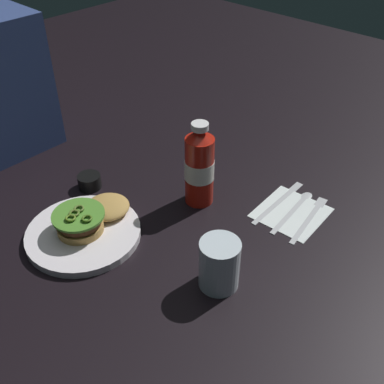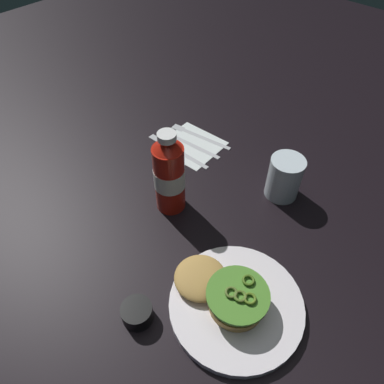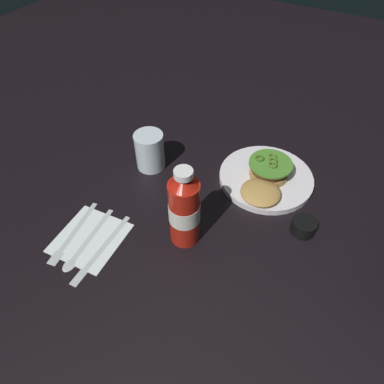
{
  "view_description": "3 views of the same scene",
  "coord_description": "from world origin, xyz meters",
  "px_view_note": "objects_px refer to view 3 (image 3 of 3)",
  "views": [
    {
      "loc": [
        -0.53,
        -0.59,
        0.7
      ],
      "look_at": [
        0.06,
        -0.03,
        0.07
      ],
      "focal_mm": 43.44,
      "sensor_mm": 36.0,
      "label": 1
    },
    {
      "loc": [
        -0.28,
        0.37,
        0.64
      ],
      "look_at": [
        0.07,
        -0.01,
        0.07
      ],
      "focal_mm": 33.32,
      "sensor_mm": 36.0,
      "label": 2
    },
    {
      "loc": [
        0.54,
        0.25,
        0.66
      ],
      "look_at": [
        0.05,
        -0.02,
        0.08
      ],
      "focal_mm": 32.52,
      "sensor_mm": 36.0,
      "label": 3
    }
  ],
  "objects_px": {
    "spoon_utensil": "(82,247)",
    "butter_knife": "(98,252)",
    "napkin": "(90,238)",
    "ketchup_bottle": "(183,209)",
    "burger_sandwich": "(266,177)",
    "dinner_plate": "(266,178)",
    "condiment_cup": "(303,226)",
    "fork_utensil": "(70,237)",
    "water_glass": "(150,151)"
  },
  "relations": [
    {
      "from": "ketchup_bottle",
      "to": "spoon_utensil",
      "type": "relative_size",
      "value": 1.11
    },
    {
      "from": "ketchup_bottle",
      "to": "fork_utensil",
      "type": "relative_size",
      "value": 1.1
    },
    {
      "from": "water_glass",
      "to": "spoon_utensil",
      "type": "distance_m",
      "value": 0.31
    },
    {
      "from": "fork_utensil",
      "to": "spoon_utensil",
      "type": "bearing_deg",
      "value": 80.07
    },
    {
      "from": "burger_sandwich",
      "to": "fork_utensil",
      "type": "height_order",
      "value": "burger_sandwich"
    },
    {
      "from": "dinner_plate",
      "to": "napkin",
      "type": "height_order",
      "value": "dinner_plate"
    },
    {
      "from": "ketchup_bottle",
      "to": "condiment_cup",
      "type": "bearing_deg",
      "value": 121.78
    },
    {
      "from": "condiment_cup",
      "to": "butter_knife",
      "type": "bearing_deg",
      "value": -53.43
    },
    {
      "from": "condiment_cup",
      "to": "spoon_utensil",
      "type": "xyz_separation_m",
      "value": [
        0.29,
        -0.42,
        -0.01
      ]
    },
    {
      "from": "dinner_plate",
      "to": "burger_sandwich",
      "type": "height_order",
      "value": "burger_sandwich"
    },
    {
      "from": "napkin",
      "to": "spoon_utensil",
      "type": "height_order",
      "value": "spoon_utensil"
    },
    {
      "from": "dinner_plate",
      "to": "burger_sandwich",
      "type": "xyz_separation_m",
      "value": [
        0.03,
        0.01,
        0.03
      ]
    },
    {
      "from": "butter_knife",
      "to": "water_glass",
      "type": "bearing_deg",
      "value": -168.9
    },
    {
      "from": "burger_sandwich",
      "to": "ketchup_bottle",
      "type": "height_order",
      "value": "ketchup_bottle"
    },
    {
      "from": "ketchup_bottle",
      "to": "fork_utensil",
      "type": "height_order",
      "value": "ketchup_bottle"
    },
    {
      "from": "fork_utensil",
      "to": "spoon_utensil",
      "type": "xyz_separation_m",
      "value": [
        0.01,
        0.04,
        0.0
      ]
    },
    {
      "from": "ketchup_bottle",
      "to": "water_glass",
      "type": "bearing_deg",
      "value": -130.04
    },
    {
      "from": "napkin",
      "to": "burger_sandwich",
      "type": "bearing_deg",
      "value": 139.94
    },
    {
      "from": "dinner_plate",
      "to": "ketchup_bottle",
      "type": "relative_size",
      "value": 1.19
    },
    {
      "from": "ketchup_bottle",
      "to": "dinner_plate",
      "type": "bearing_deg",
      "value": 159.14
    },
    {
      "from": "water_glass",
      "to": "fork_utensil",
      "type": "relative_size",
      "value": 0.55
    },
    {
      "from": "dinner_plate",
      "to": "ketchup_bottle",
      "type": "xyz_separation_m",
      "value": [
        0.27,
        -0.1,
        0.09
      ]
    },
    {
      "from": "fork_utensil",
      "to": "spoon_utensil",
      "type": "height_order",
      "value": "same"
    },
    {
      "from": "spoon_utensil",
      "to": "dinner_plate",
      "type": "bearing_deg",
      "value": 145.04
    },
    {
      "from": "ketchup_bottle",
      "to": "butter_knife",
      "type": "bearing_deg",
      "value": -46.51
    },
    {
      "from": "ketchup_bottle",
      "to": "napkin",
      "type": "bearing_deg",
      "value": -59.22
    },
    {
      "from": "spoon_utensil",
      "to": "butter_knife",
      "type": "height_order",
      "value": "same"
    },
    {
      "from": "burger_sandwich",
      "to": "condiment_cup",
      "type": "bearing_deg",
      "value": 54.42
    },
    {
      "from": "burger_sandwich",
      "to": "napkin",
      "type": "height_order",
      "value": "burger_sandwich"
    },
    {
      "from": "fork_utensil",
      "to": "butter_knife",
      "type": "bearing_deg",
      "value": 88.67
    },
    {
      "from": "condiment_cup",
      "to": "fork_utensil",
      "type": "xyz_separation_m",
      "value": [
        0.28,
        -0.47,
        -0.01
      ]
    },
    {
      "from": "ketchup_bottle",
      "to": "condiment_cup",
      "type": "relative_size",
      "value": 3.65
    },
    {
      "from": "dinner_plate",
      "to": "water_glass",
      "type": "xyz_separation_m",
      "value": [
        0.1,
        -0.3,
        0.04
      ]
    },
    {
      "from": "water_glass",
      "to": "butter_knife",
      "type": "height_order",
      "value": "water_glass"
    },
    {
      "from": "dinner_plate",
      "to": "condiment_cup",
      "type": "bearing_deg",
      "value": 48.65
    },
    {
      "from": "condiment_cup",
      "to": "napkin",
      "type": "distance_m",
      "value": 0.5
    },
    {
      "from": "water_glass",
      "to": "fork_utensil",
      "type": "distance_m",
      "value": 0.31
    },
    {
      "from": "ketchup_bottle",
      "to": "water_glass",
      "type": "height_order",
      "value": "ketchup_bottle"
    },
    {
      "from": "dinner_plate",
      "to": "napkin",
      "type": "relative_size",
      "value": 1.64
    },
    {
      "from": "water_glass",
      "to": "ketchup_bottle",
      "type": "bearing_deg",
      "value": 49.96
    },
    {
      "from": "dinner_plate",
      "to": "water_glass",
      "type": "relative_size",
      "value": 2.37
    },
    {
      "from": "ketchup_bottle",
      "to": "butter_knife",
      "type": "height_order",
      "value": "ketchup_bottle"
    },
    {
      "from": "condiment_cup",
      "to": "spoon_utensil",
      "type": "bearing_deg",
      "value": -55.69
    },
    {
      "from": "spoon_utensil",
      "to": "butter_knife",
      "type": "xyz_separation_m",
      "value": [
        -0.01,
        0.04,
        0.0
      ]
    },
    {
      "from": "ketchup_bottle",
      "to": "fork_utensil",
      "type": "bearing_deg",
      "value": -59.73
    },
    {
      "from": "napkin",
      "to": "ketchup_bottle",
      "type": "bearing_deg",
      "value": 120.78
    },
    {
      "from": "napkin",
      "to": "fork_utensil",
      "type": "xyz_separation_m",
      "value": [
        0.02,
        -0.04,
        0.0
      ]
    },
    {
      "from": "water_glass",
      "to": "spoon_utensil",
      "type": "relative_size",
      "value": 0.56
    },
    {
      "from": "burger_sandwich",
      "to": "fork_utensil",
      "type": "relative_size",
      "value": 0.99
    },
    {
      "from": "fork_utensil",
      "to": "dinner_plate",
      "type": "bearing_deg",
      "value": 140.6
    }
  ]
}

